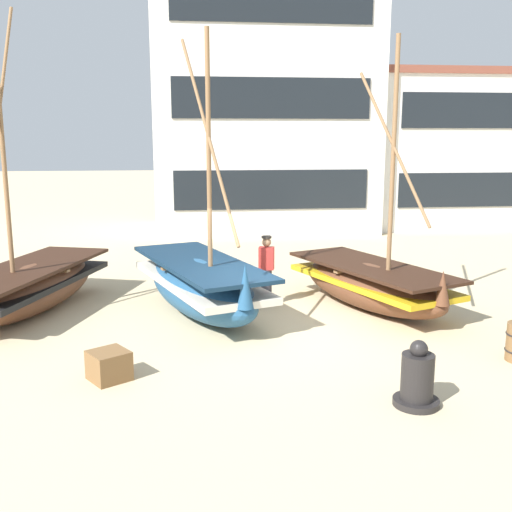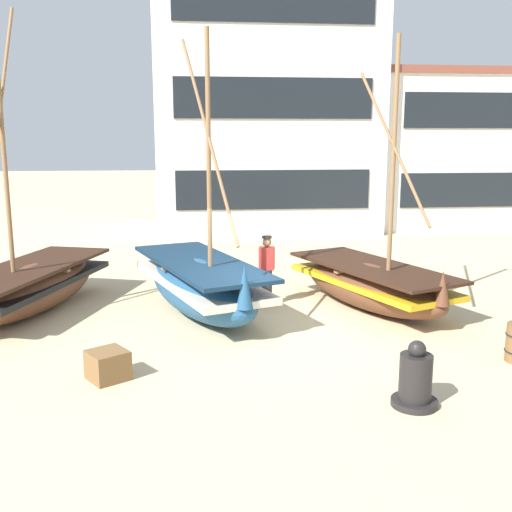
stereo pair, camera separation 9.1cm
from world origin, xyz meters
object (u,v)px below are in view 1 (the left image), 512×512
(fishing_boat_near_left, at_px, (201,285))
(cargo_crate, at_px, (109,365))
(fishing_boat_far_right, at_px, (29,286))
(fisherman_by_hull, at_px, (266,271))
(harbor_building_main, at_px, (264,102))
(capstan_winch, at_px, (417,380))
(harbor_building_annex, at_px, (450,149))
(fishing_boat_centre_large, at_px, (371,284))

(fishing_boat_near_left, xyz_separation_m, cargo_crate, (-1.62, -3.61, -0.45))
(fishing_boat_far_right, bearing_deg, fisherman_by_hull, -0.44)
(harbor_building_main, bearing_deg, capstan_winch, -89.81)
(harbor_building_main, bearing_deg, fisherman_by_hull, -96.93)
(cargo_crate, height_order, harbor_building_annex, harbor_building_annex)
(capstan_winch, bearing_deg, fishing_boat_far_right, 140.66)
(fishing_boat_near_left, distance_m, harbor_building_annex, 17.88)
(fishing_boat_centre_large, height_order, fisherman_by_hull, fishing_boat_centre_large)
(fishing_boat_far_right, bearing_deg, fishing_boat_near_left, -8.96)
(harbor_building_main, height_order, harbor_building_annex, harbor_building_main)
(fishing_boat_far_right, distance_m, harbor_building_main, 14.75)
(capstan_winch, relative_size, harbor_building_annex, 0.13)
(capstan_winch, distance_m, cargo_crate, 4.98)
(harbor_building_main, xyz_separation_m, harbor_building_annex, (8.61, 0.58, -2.00))
(capstan_winch, bearing_deg, harbor_building_main, 90.19)
(capstan_winch, height_order, harbor_building_main, harbor_building_main)
(fishing_boat_centre_large, xyz_separation_m, harbor_building_annex, (7.64, 13.20, 2.81))
(fishing_boat_near_left, bearing_deg, fishing_boat_centre_large, 1.19)
(fishing_boat_centre_large, bearing_deg, fishing_boat_near_left, -178.81)
(cargo_crate, bearing_deg, fishing_boat_near_left, 65.79)
(fisherman_by_hull, bearing_deg, fishing_boat_far_right, 179.56)
(fishing_boat_centre_large, height_order, harbor_building_main, harbor_building_main)
(harbor_building_annex, bearing_deg, fishing_boat_far_right, -140.86)
(fishing_boat_far_right, height_order, fisherman_by_hull, fishing_boat_far_right)
(fishing_boat_centre_large, distance_m, capstan_winch, 5.30)
(fishing_boat_far_right, height_order, capstan_winch, fishing_boat_far_right)
(fishing_boat_centre_large, bearing_deg, harbor_building_main, 94.37)
(fishing_boat_far_right, bearing_deg, fishing_boat_centre_large, -3.85)
(fishing_boat_centre_large, relative_size, fisherman_by_hull, 3.63)
(cargo_crate, relative_size, harbor_building_annex, 0.07)
(fishing_boat_near_left, relative_size, capstan_winch, 5.98)
(fishing_boat_centre_large, bearing_deg, fishing_boat_far_right, 176.15)
(fisherman_by_hull, height_order, harbor_building_main, harbor_building_main)
(fishing_boat_near_left, height_order, harbor_building_annex, harbor_building_annex)
(cargo_crate, height_order, harbor_building_main, harbor_building_main)
(fishing_boat_centre_large, xyz_separation_m, cargo_crate, (-5.64, -3.70, -0.33))
(fishing_boat_near_left, bearing_deg, fishing_boat_far_right, 171.04)
(fisherman_by_hull, height_order, harbor_building_annex, harbor_building_annex)
(fishing_boat_near_left, relative_size, fisherman_by_hull, 3.66)
(harbor_building_annex, bearing_deg, cargo_crate, -128.16)
(cargo_crate, bearing_deg, harbor_building_main, 74.01)
(fishing_boat_near_left, xyz_separation_m, fisherman_by_hull, (1.58, 0.57, 0.14))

